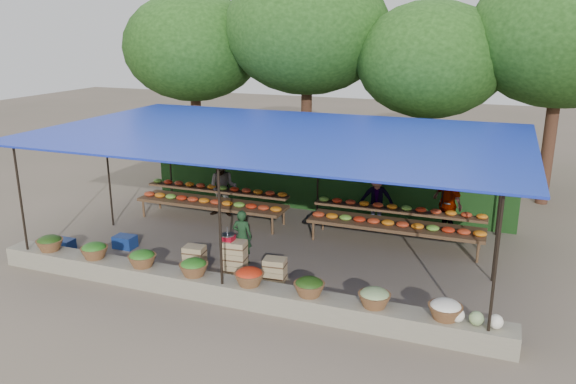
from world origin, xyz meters
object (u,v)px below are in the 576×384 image
at_px(weighing_scale, 228,237).
at_px(blue_crate_back, 125,242).
at_px(blue_crate_front, 64,245).
at_px(vendor_seated, 242,236).
at_px(crate_counter, 234,261).

distance_m(weighing_scale, blue_crate_back, 3.11).
bearing_deg(blue_crate_front, vendor_seated, 12.11).
height_order(weighing_scale, blue_crate_front, weighing_scale).
relative_size(blue_crate_front, blue_crate_back, 0.90).
bearing_deg(weighing_scale, vendor_seated, 89.34).
height_order(weighing_scale, blue_crate_back, weighing_scale).
xyz_separation_m(weighing_scale, vendor_seated, (0.01, 0.68, -0.23)).
height_order(vendor_seated, blue_crate_front, vendor_seated).
relative_size(crate_counter, vendor_seated, 1.94).
relative_size(weighing_scale, blue_crate_front, 0.68).
bearing_deg(blue_crate_front, crate_counter, 3.04).
bearing_deg(blue_crate_front, weighing_scale, 3.13).
xyz_separation_m(weighing_scale, blue_crate_back, (-3.00, 0.44, -0.69)).
xyz_separation_m(crate_counter, vendor_seated, (-0.14, 0.68, 0.30)).
bearing_deg(vendor_seated, blue_crate_back, -0.43).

